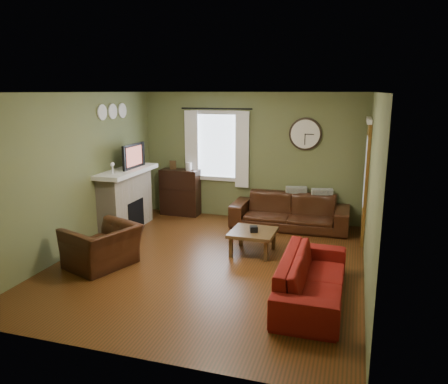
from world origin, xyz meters
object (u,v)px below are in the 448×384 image
(armchair, at_px, (102,246))
(coffee_table, at_px, (253,242))
(bookshelf, at_px, (180,192))
(sofa_brown, at_px, (290,211))
(sofa_red, at_px, (312,278))

(armchair, relative_size, coffee_table, 1.36)
(bookshelf, xyz_separation_m, sofa_brown, (2.40, -0.26, -0.16))
(armchair, height_order, coffee_table, armchair)
(bookshelf, relative_size, armchair, 1.00)
(sofa_brown, bearing_deg, armchair, -131.27)
(coffee_table, bearing_deg, bookshelf, 138.31)
(bookshelf, height_order, sofa_brown, bookshelf)
(sofa_red, relative_size, armchair, 2.02)
(sofa_brown, distance_m, armchair, 3.68)
(sofa_brown, relative_size, sofa_red, 1.13)
(bookshelf, distance_m, sofa_red, 4.47)
(sofa_brown, relative_size, armchair, 2.29)
(sofa_brown, distance_m, sofa_red, 3.01)
(sofa_brown, height_order, armchair, sofa_brown)
(sofa_red, xyz_separation_m, coffee_table, (-1.10, 1.37, -0.10))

